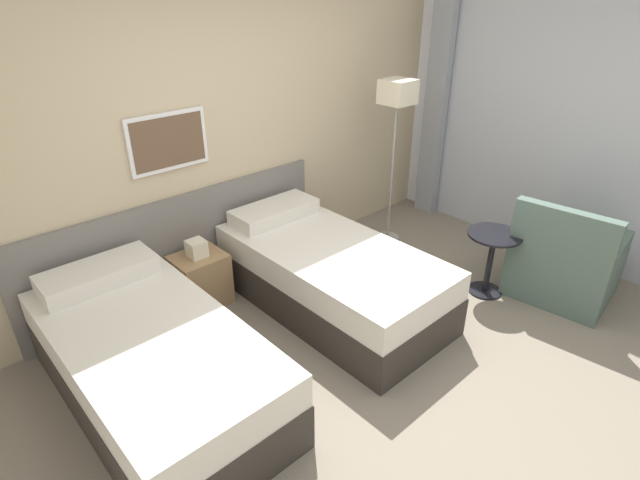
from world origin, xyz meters
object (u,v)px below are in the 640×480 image
Objects in this scene: floor_lamp at (397,105)px; side_table at (492,252)px; bed_near_door at (153,362)px; armchair at (564,265)px; nightstand at (201,279)px; bed_near_window at (330,275)px.

side_table is at bearing -96.80° from floor_lamp.
armchair is at bearing -21.36° from bed_near_door.
nightstand is at bearing 141.45° from side_table.
bed_near_door is 1.56m from bed_near_window.
bed_near_window is 1.19× the size of floor_lamp.
nightstand is 1.04× the size of side_table.
side_table is at bearing 38.04° from armchair.
floor_lamp is at bearing 9.30° from bed_near_door.
bed_near_door reaches higher than nightstand.
nightstand is (-0.78, 0.74, -0.05)m from bed_near_window.
nightstand is at bearing 43.76° from bed_near_door.
side_table is 0.63m from armchair.
nightstand is (0.78, 0.74, -0.05)m from bed_near_door.
bed_near_window is (1.56, 0.00, 0.00)m from bed_near_door.
bed_near_door is at bearing -170.70° from floor_lamp.
bed_near_door and bed_near_window have the same top height.
floor_lamp is (2.85, 0.47, 1.12)m from bed_near_door.
floor_lamp reaches higher than nightstand.
armchair is (2.36, -1.97, 0.04)m from nightstand.
nightstand is 2.39m from floor_lamp.
bed_near_window is 3.28× the size of nightstand.
bed_near_door is 3.41× the size of side_table.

